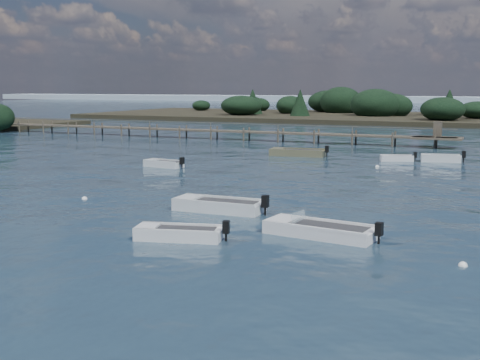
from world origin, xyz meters
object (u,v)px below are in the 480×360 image
at_px(dinghy_mid_white_a, 320,232).
at_px(dinghy_extra_a, 297,154).
at_px(tender_far_grey, 164,165).
at_px(tender_far_grey_b, 441,160).
at_px(dinghy_extra_b, 179,236).
at_px(jetty, 214,131).
at_px(tender_far_white, 397,159).
at_px(dinghy_mid_grey, 219,208).

distance_m(dinghy_mid_white_a, dinghy_extra_a, 29.94).
distance_m(tender_far_grey, tender_far_grey_b, 23.13).
bearing_deg(dinghy_extra_b, jetty, 114.80).
height_order(dinghy_extra_b, jetty, jetty).
relative_size(tender_far_white, dinghy_extra_a, 0.56).
distance_m(tender_far_grey, dinghy_mid_white_a, 23.93).
relative_size(tender_far_grey, tender_far_white, 1.15).
bearing_deg(jetty, tender_far_white, -28.81).
bearing_deg(dinghy_extra_a, dinghy_mid_grey, -80.29).
xyz_separation_m(tender_far_grey, dinghy_extra_a, (7.06, 11.76, 0.01)).
distance_m(dinghy_mid_grey, tender_far_grey, 17.57).
bearing_deg(dinghy_mid_grey, dinghy_extra_b, -80.13).
bearing_deg(dinghy_extra_b, dinghy_mid_grey, 99.87).
height_order(tender_far_white, dinghy_extra_a, dinghy_extra_a).
height_order(dinghy_mid_grey, jetty, jetty).
bearing_deg(dinghy_extra_b, tender_far_white, 83.13).
bearing_deg(dinghy_mid_grey, tender_far_grey, 130.31).
height_order(dinghy_extra_b, dinghy_extra_a, dinghy_extra_a).
distance_m(dinghy_mid_white_a, tender_far_white, 27.69).
distance_m(tender_far_grey_b, tender_far_white, 3.62).
height_order(dinghy_extra_b, tender_far_white, dinghy_extra_b).
bearing_deg(dinghy_mid_white_a, dinghy_extra_a, 110.49).
bearing_deg(dinghy_extra_b, tender_far_grey, 122.79).
bearing_deg(dinghy_mid_grey, tender_far_grey_b, 72.44).
bearing_deg(dinghy_mid_grey, tender_far_white, 79.26).
height_order(tender_far_grey_b, dinghy_extra_a, dinghy_extra_a).
xyz_separation_m(dinghy_mid_white_a, jetty, (-25.37, 40.79, 0.83)).
distance_m(dinghy_extra_b, tender_far_white, 30.80).
height_order(dinghy_mid_grey, dinghy_extra_a, dinghy_extra_a).
height_order(dinghy_mid_grey, tender_far_grey, dinghy_mid_grey).
relative_size(tender_far_grey, jetty, 0.05).
xyz_separation_m(dinghy_mid_grey, tender_far_white, (4.70, 24.77, -0.02)).
height_order(dinghy_mid_grey, tender_far_white, dinghy_mid_grey).
relative_size(dinghy_mid_white_a, dinghy_extra_a, 0.94).
bearing_deg(dinghy_mid_white_a, jetty, 121.88).
xyz_separation_m(dinghy_extra_b, tender_far_white, (3.69, 30.58, -0.00)).
distance_m(dinghy_mid_grey, dinghy_mid_white_a, 6.81).
bearing_deg(tender_far_grey, dinghy_extra_a, 59.02).
bearing_deg(dinghy_extra_a, dinghy_extra_b, -80.26).
distance_m(dinghy_extra_a, jetty, 19.62).
height_order(dinghy_mid_grey, dinghy_mid_white_a, dinghy_mid_grey).
bearing_deg(dinghy_mid_white_a, tender_far_grey, 137.12).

